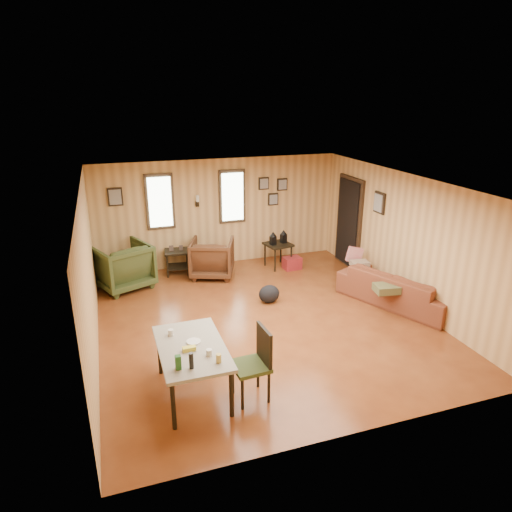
% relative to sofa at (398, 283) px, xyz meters
% --- Properties ---
extents(room, '(5.54, 6.04, 2.44)m').
position_rel_sofa_xyz_m(room, '(-2.42, 0.46, 0.78)').
color(room, brown).
rests_on(room, ground).
extents(sofa, '(1.48, 2.26, 0.85)m').
position_rel_sofa_xyz_m(sofa, '(0.00, 0.00, 0.00)').
color(sofa, brown).
rests_on(sofa, ground).
extents(recliner_brown, '(1.11, 1.07, 0.90)m').
position_rel_sofa_xyz_m(recliner_brown, '(-2.95, 2.45, 0.02)').
color(recliner_brown, '#452714').
rests_on(recliner_brown, ground).
extents(recliner_green, '(1.27, 1.24, 1.02)m').
position_rel_sofa_xyz_m(recliner_green, '(-4.79, 2.41, 0.08)').
color(recliner_green, '#33401D').
rests_on(recliner_green, ground).
extents(end_table, '(0.58, 0.54, 0.66)m').
position_rel_sofa_xyz_m(end_table, '(-3.65, 2.80, -0.06)').
color(end_table, black).
rests_on(end_table, ground).
extents(side_table, '(0.63, 0.63, 0.86)m').
position_rel_sofa_xyz_m(side_table, '(-1.42, 2.49, 0.16)').
color(side_table, black).
rests_on(side_table, ground).
extents(cooler, '(0.40, 0.30, 0.27)m').
position_rel_sofa_xyz_m(cooler, '(-1.17, 2.27, -0.29)').
color(cooler, maroon).
rests_on(cooler, ground).
extents(backpack, '(0.48, 0.41, 0.35)m').
position_rel_sofa_xyz_m(backpack, '(-2.25, 0.81, -0.25)').
color(backpack, black).
rests_on(backpack, ground).
extents(sofa_pillows, '(0.66, 1.80, 0.37)m').
position_rel_sofa_xyz_m(sofa_pillows, '(-0.33, 0.43, 0.08)').
color(sofa_pillows, '#4C4D2B').
rests_on(sofa_pillows, sofa).
extents(dining_table, '(0.84, 1.39, 0.91)m').
position_rel_sofa_xyz_m(dining_table, '(-4.15, -1.48, 0.22)').
color(dining_table, gray).
rests_on(dining_table, ground).
extents(dining_chair, '(0.47, 0.47, 0.98)m').
position_rel_sofa_xyz_m(dining_chair, '(-3.39, -1.79, 0.12)').
color(dining_chair, '#33401D').
rests_on(dining_chair, ground).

